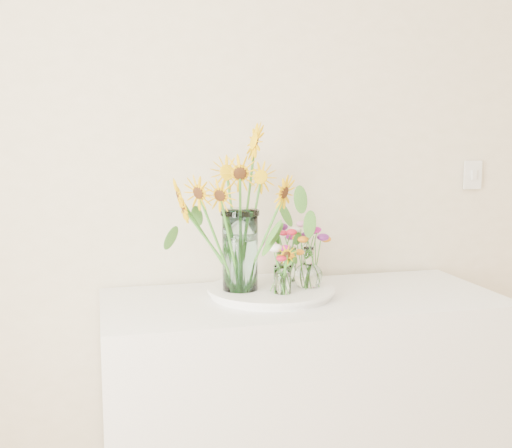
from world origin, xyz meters
name	(u,v)px	position (x,y,z in m)	size (l,w,h in m)	color
counter	(302,417)	(-0.18, 1.93, 0.45)	(1.40, 0.60, 0.90)	white
tray	(271,292)	(-0.29, 1.97, 0.91)	(0.43, 0.43, 0.03)	white
mason_jar	(240,250)	(-0.40, 1.97, 1.07)	(0.12, 0.12, 0.29)	#A8D4D9
sunflower_bouquet	(240,209)	(-0.40, 1.97, 1.21)	(0.78, 0.78, 0.58)	#F5BA05
small_vase_a	(282,280)	(-0.27, 1.88, 0.98)	(0.06, 0.06, 0.10)	white
wildflower_posy_a	(282,267)	(-0.27, 1.88, 1.02)	(0.18, 0.18, 0.19)	orange
small_vase_b	(308,268)	(-0.16, 1.95, 1.00)	(0.10, 0.10, 0.15)	white
wildflower_posy_b	(309,255)	(-0.16, 1.95, 1.04)	(0.21, 0.21, 0.24)	orange
small_vase_c	(286,264)	(-0.20, 2.06, 0.99)	(0.07, 0.07, 0.13)	white
wildflower_posy_c	(286,253)	(-0.20, 2.06, 1.04)	(0.19, 0.19, 0.22)	orange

